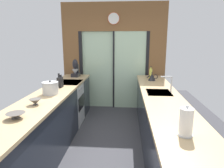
{
  "coord_description": "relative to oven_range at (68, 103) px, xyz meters",
  "views": [
    {
      "loc": [
        0.34,
        -2.74,
        1.78
      ],
      "look_at": [
        0.09,
        0.64,
        1.03
      ],
      "focal_mm": 31.79,
      "sensor_mm": 36.0,
      "label": 1
    }
  ],
  "objects": [
    {
      "name": "ground_plane",
      "position": [
        0.91,
        -0.65,
        -0.47
      ],
      "size": [
        5.04,
        7.6,
        0.02
      ],
      "primitive_type": "cube",
      "color": "#38383D"
    },
    {
      "name": "back_wall_unit",
      "position": [
        0.91,
        1.15,
        1.07
      ],
      "size": [
        2.64,
        0.12,
        2.7
      ],
      "color": "brown",
      "rests_on": "ground_plane"
    },
    {
      "name": "left_counter_run",
      "position": [
        -0.0,
        -1.12,
        0.01
      ],
      "size": [
        0.62,
        3.8,
        0.92
      ],
      "color": "#1E232D",
      "rests_on": "ground_plane"
    },
    {
      "name": "right_counter_run",
      "position": [
        1.82,
        -0.95,
        0.01
      ],
      "size": [
        0.62,
        3.8,
        0.92
      ],
      "color": "#1E232D",
      "rests_on": "ground_plane"
    },
    {
      "name": "sink_faucet",
      "position": [
        1.97,
        -0.7,
        0.65
      ],
      "size": [
        0.19,
        0.02,
        0.28
      ],
      "color": "#B7BABC",
      "rests_on": "right_counter_run"
    },
    {
      "name": "oven_range",
      "position": [
        0.0,
        0.0,
        0.0
      ],
      "size": [
        0.6,
        0.6,
        0.92
      ],
      "color": "#B7BABC",
      "rests_on": "ground_plane"
    },
    {
      "name": "mixing_bowl_mid",
      "position": [
        0.02,
        -1.99,
        0.5
      ],
      "size": [
        0.21,
        0.21,
        0.07
      ],
      "color": "#514C47",
      "rests_on": "left_counter_run"
    },
    {
      "name": "mixing_bowl_far",
      "position": [
        0.02,
        -1.5,
        0.51
      ],
      "size": [
        0.16,
        0.16,
        0.08
      ],
      "color": "#514C47",
      "rests_on": "left_counter_run"
    },
    {
      "name": "knife_block",
      "position": [
        0.02,
        -0.47,
        0.56
      ],
      "size": [
        0.08,
        0.14,
        0.26
      ],
      "color": "black",
      "rests_on": "left_counter_run"
    },
    {
      "name": "stand_mixer",
      "position": [
        0.02,
        0.66,
        0.63
      ],
      "size": [
        0.17,
        0.27,
        0.42
      ],
      "color": "black",
      "rests_on": "left_counter_run"
    },
    {
      "name": "stock_pot",
      "position": [
        0.02,
        -0.95,
        0.57
      ],
      "size": [
        0.26,
        0.26,
        0.23
      ],
      "color": "#B7BABC",
      "rests_on": "left_counter_run"
    },
    {
      "name": "kettle",
      "position": [
        1.8,
        0.3,
        0.54
      ],
      "size": [
        0.24,
        0.16,
        0.18
      ],
      "color": "black",
      "rests_on": "right_counter_run"
    },
    {
      "name": "soap_bottle",
      "position": [
        1.8,
        0.54,
        0.58
      ],
      "size": [
        0.07,
        0.07,
        0.27
      ],
      "color": "#D1CC4C",
      "rests_on": "right_counter_run"
    },
    {
      "name": "paper_towel_roll",
      "position": [
        1.8,
        -2.26,
        0.6
      ],
      "size": [
        0.14,
        0.14,
        0.29
      ],
      "color": "#B7BABC",
      "rests_on": "right_counter_run"
    }
  ]
}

